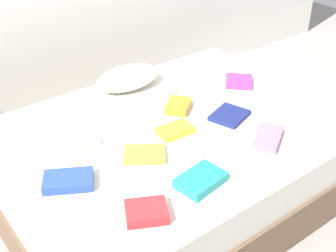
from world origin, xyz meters
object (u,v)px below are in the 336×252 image
(bed, at_px, (173,162))
(textbook_lime, at_px, (145,154))
(textbook_orange, at_px, (178,106))
(textbook_blue, at_px, (68,181))
(textbook_pink, at_px, (268,138))
(textbook_purple, at_px, (239,81))
(textbook_red, at_px, (146,212))
(textbook_navy, at_px, (230,115))
(textbook_yellow, at_px, (175,130))
(textbook_white, at_px, (76,144))
(textbook_teal, at_px, (201,180))
(pillow, at_px, (128,78))

(bed, distance_m, textbook_lime, 0.41)
(textbook_orange, bearing_deg, textbook_blue, 157.25)
(textbook_pink, distance_m, textbook_lime, 0.68)
(textbook_orange, distance_m, textbook_purple, 0.54)
(textbook_pink, bearing_deg, textbook_red, 154.19)
(textbook_navy, relative_size, textbook_lime, 1.00)
(textbook_yellow, distance_m, textbook_purple, 0.75)
(textbook_pink, distance_m, textbook_purple, 0.68)
(textbook_red, distance_m, textbook_white, 0.65)
(textbook_orange, height_order, textbook_purple, textbook_orange)
(textbook_navy, bearing_deg, textbook_teal, -164.31)
(textbook_white, xyz_separation_m, textbook_lime, (0.25, -0.29, -0.01))
(textbook_lime, bearing_deg, textbook_pink, 9.98)
(textbook_navy, xyz_separation_m, textbook_pink, (-0.00, -0.30, 0.01))
(bed, distance_m, textbook_navy, 0.44)
(bed, distance_m, textbook_white, 0.62)
(bed, relative_size, textbook_blue, 8.56)
(pillow, xyz_separation_m, textbook_yellow, (-0.09, -0.63, -0.05))
(textbook_navy, bearing_deg, textbook_yellow, 152.18)
(textbook_white, xyz_separation_m, textbook_orange, (0.68, -0.01, 0.00))
(bed, height_order, pillow, pillow)
(textbook_white, distance_m, textbook_orange, 0.68)
(textbook_white, height_order, textbook_orange, textbook_orange)
(textbook_orange, xyz_separation_m, textbook_lime, (-0.44, -0.27, -0.01))
(pillow, xyz_separation_m, textbook_navy, (0.27, -0.69, -0.06))
(textbook_white, relative_size, textbook_purple, 0.97)
(textbook_blue, xyz_separation_m, textbook_pink, (1.03, -0.32, -0.00))
(textbook_pink, height_order, textbook_lime, textbook_pink)
(bed, xyz_separation_m, textbook_teal, (-0.20, -0.48, 0.28))
(textbook_teal, xyz_separation_m, textbook_pink, (0.53, 0.06, -0.00))
(bed, distance_m, textbook_red, 0.78)
(textbook_teal, xyz_separation_m, textbook_red, (-0.33, -0.02, 0.00))
(textbook_teal, xyz_separation_m, textbook_blue, (-0.50, 0.38, -0.00))
(pillow, distance_m, textbook_red, 1.23)
(bed, height_order, textbook_orange, textbook_orange)
(bed, xyz_separation_m, textbook_orange, (0.15, 0.14, 0.28))
(textbook_purple, bearing_deg, textbook_pink, -76.64)
(textbook_blue, relative_size, textbook_purple, 1.26)
(textbook_white, xyz_separation_m, textbook_blue, (-0.17, -0.25, 0.00))
(textbook_navy, xyz_separation_m, textbook_orange, (-0.18, 0.26, 0.01))
(textbook_navy, bearing_deg, textbook_red, -174.40)
(bed, relative_size, textbook_teal, 8.72)
(textbook_purple, distance_m, textbook_lime, 1.02)
(pillow, relative_size, textbook_white, 2.46)
(textbook_yellow, distance_m, textbook_orange, 0.26)
(textbook_red, relative_size, textbook_white, 1.01)
(textbook_navy, relative_size, textbook_white, 1.19)
(textbook_teal, relative_size, textbook_purple, 1.23)
(textbook_teal, distance_m, textbook_red, 0.33)
(textbook_blue, bearing_deg, textbook_pink, 12.34)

